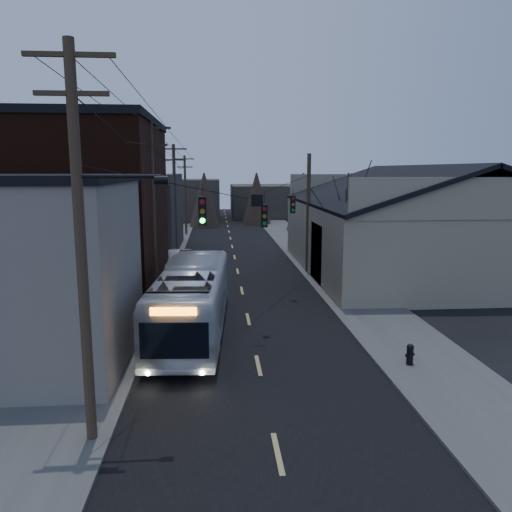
# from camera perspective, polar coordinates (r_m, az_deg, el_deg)

# --- Properties ---
(ground) EXTENTS (160.00, 160.00, 0.00)m
(ground) POSITION_cam_1_polar(r_m,az_deg,el_deg) (12.47, 3.75, -26.40)
(ground) COLOR black
(ground) RESTS_ON ground
(road_surface) EXTENTS (9.00, 110.00, 0.02)m
(road_surface) POSITION_cam_1_polar(r_m,az_deg,el_deg) (40.65, -2.36, -0.63)
(road_surface) COLOR black
(road_surface) RESTS_ON ground
(sidewalk_left) EXTENTS (4.00, 110.00, 0.12)m
(sidewalk_left) POSITION_cam_1_polar(r_m,az_deg,el_deg) (40.91, -11.50, -0.68)
(sidewalk_left) COLOR #474744
(sidewalk_left) RESTS_ON ground
(sidewalk_right) EXTENTS (4.00, 110.00, 0.12)m
(sidewalk_right) POSITION_cam_1_polar(r_m,az_deg,el_deg) (41.39, 6.66, -0.42)
(sidewalk_right) COLOR #474744
(sidewalk_right) RESTS_ON ground
(building_clapboard) EXTENTS (8.00, 8.00, 7.00)m
(building_clapboard) POSITION_cam_1_polar(r_m,az_deg,el_deg) (20.73, -25.64, -1.91)
(building_clapboard) COLOR #6E675C
(building_clapboard) RESTS_ON ground
(building_brick) EXTENTS (10.00, 12.00, 10.00)m
(building_brick) POSITION_cam_1_polar(r_m,az_deg,el_deg) (31.21, -20.40, 4.85)
(building_brick) COLOR black
(building_brick) RESTS_ON ground
(building_left_far) EXTENTS (9.00, 14.00, 7.00)m
(building_left_far) POSITION_cam_1_polar(r_m,az_deg,el_deg) (46.79, -14.44, 4.76)
(building_left_far) COLOR #342F29
(building_left_far) RESTS_ON ground
(warehouse) EXTENTS (16.16, 20.60, 7.73)m
(warehouse) POSITION_cam_1_polar(r_m,az_deg,el_deg) (38.13, 17.86, 2.30)
(warehouse) COLOR gray
(warehouse) RESTS_ON ground
(building_far_left) EXTENTS (10.00, 12.00, 6.00)m
(building_far_left) POSITION_cam_1_polar(r_m,az_deg,el_deg) (75.21, -8.05, 6.38)
(building_far_left) COLOR #342F29
(building_far_left) RESTS_ON ground
(building_far_right) EXTENTS (12.00, 14.00, 5.00)m
(building_far_right) POSITION_cam_1_polar(r_m,az_deg,el_deg) (80.55, 1.50, 6.34)
(building_far_right) COLOR #342F29
(building_far_right) RESTS_ON ground
(bare_tree) EXTENTS (0.40, 0.40, 7.20)m
(bare_tree) POSITION_cam_1_polar(r_m,az_deg,el_deg) (31.23, 10.35, 2.73)
(bare_tree) COLOR black
(bare_tree) RESTS_ON ground
(utility_lines) EXTENTS (11.24, 45.28, 10.50)m
(utility_lines) POSITION_cam_1_polar(r_m,az_deg,el_deg) (34.21, -7.27, 5.69)
(utility_lines) COLOR #382B1E
(utility_lines) RESTS_ON ground
(bus) EXTENTS (3.41, 11.73, 3.23)m
(bus) POSITION_cam_1_polar(r_m,az_deg,el_deg) (22.76, -7.29, -4.90)
(bus) COLOR silver
(bus) RESTS_ON ground
(parked_car) EXTENTS (1.99, 4.68, 1.50)m
(parked_car) POSITION_cam_1_polar(r_m,az_deg,el_deg) (37.33, -8.78, -0.51)
(parked_car) COLOR #A0A2A7
(parked_car) RESTS_ON ground
(fire_hydrant) EXTENTS (0.39, 0.27, 0.80)m
(fire_hydrant) POSITION_cam_1_polar(r_m,az_deg,el_deg) (19.98, 17.19, -10.58)
(fire_hydrant) COLOR black
(fire_hydrant) RESTS_ON sidewalk_right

